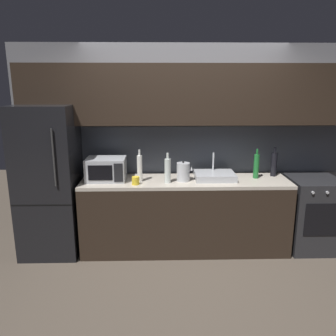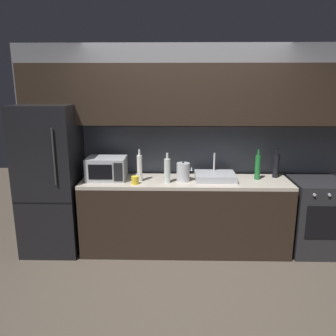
{
  "view_description": "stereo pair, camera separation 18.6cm",
  "coord_description": "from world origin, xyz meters",
  "px_view_note": "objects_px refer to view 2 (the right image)",
  "views": [
    {
      "loc": [
        -0.31,
        -3.04,
        2.04
      ],
      "look_at": [
        -0.21,
        0.9,
        1.05
      ],
      "focal_mm": 36.57,
      "sensor_mm": 36.0,
      "label": 1
    },
    {
      "loc": [
        -0.12,
        -3.04,
        2.04
      ],
      "look_at": [
        -0.21,
        0.9,
        1.05
      ],
      "focal_mm": 36.57,
      "sensor_mm": 36.0,
      "label": 2
    }
  ],
  "objects_px": {
    "oven_range": "(315,216)",
    "wine_bottle_dark": "(276,165)",
    "refrigerator": "(51,180)",
    "wine_bottle_white": "(140,168)",
    "mug_yellow": "(135,180)",
    "wine_bottle_green": "(258,167)",
    "wine_bottle_clear": "(167,170)",
    "kettle": "(183,172)",
    "microwave": "(107,168)"
  },
  "relations": [
    {
      "from": "wine_bottle_white",
      "to": "oven_range",
      "type": "bearing_deg",
      "value": 1.23
    },
    {
      "from": "refrigerator",
      "to": "microwave",
      "type": "height_order",
      "value": "refrigerator"
    },
    {
      "from": "wine_bottle_dark",
      "to": "kettle",
      "type": "bearing_deg",
      "value": -170.48
    },
    {
      "from": "refrigerator",
      "to": "microwave",
      "type": "bearing_deg",
      "value": 1.55
    },
    {
      "from": "wine_bottle_green",
      "to": "mug_yellow",
      "type": "distance_m",
      "value": 1.47
    },
    {
      "from": "kettle",
      "to": "wine_bottle_clear",
      "type": "height_order",
      "value": "wine_bottle_clear"
    },
    {
      "from": "microwave",
      "to": "wine_bottle_green",
      "type": "height_order",
      "value": "wine_bottle_green"
    },
    {
      "from": "wine_bottle_clear",
      "to": "wine_bottle_white",
      "type": "bearing_deg",
      "value": 169.01
    },
    {
      "from": "refrigerator",
      "to": "wine_bottle_white",
      "type": "height_order",
      "value": "refrigerator"
    },
    {
      "from": "microwave",
      "to": "wine_bottle_dark",
      "type": "bearing_deg",
      "value": 3.77
    },
    {
      "from": "wine_bottle_green",
      "to": "wine_bottle_dark",
      "type": "bearing_deg",
      "value": 20.6
    },
    {
      "from": "wine_bottle_clear",
      "to": "wine_bottle_dark",
      "type": "bearing_deg",
      "value": 11.26
    },
    {
      "from": "wine_bottle_clear",
      "to": "mug_yellow",
      "type": "distance_m",
      "value": 0.39
    },
    {
      "from": "wine_bottle_clear",
      "to": "wine_bottle_green",
      "type": "bearing_deg",
      "value": 9.02
    },
    {
      "from": "microwave",
      "to": "mug_yellow",
      "type": "distance_m",
      "value": 0.42
    },
    {
      "from": "oven_range",
      "to": "wine_bottle_dark",
      "type": "xyz_separation_m",
      "value": [
        -0.47,
        0.16,
        0.6
      ]
    },
    {
      "from": "microwave",
      "to": "wine_bottle_white",
      "type": "distance_m",
      "value": 0.41
    },
    {
      "from": "wine_bottle_green",
      "to": "wine_bottle_clear",
      "type": "distance_m",
      "value": 1.1
    },
    {
      "from": "oven_range",
      "to": "wine_bottle_green",
      "type": "height_order",
      "value": "wine_bottle_green"
    },
    {
      "from": "kettle",
      "to": "mug_yellow",
      "type": "height_order",
      "value": "kettle"
    },
    {
      "from": "mug_yellow",
      "to": "kettle",
      "type": "bearing_deg",
      "value": 13.72
    },
    {
      "from": "wine_bottle_white",
      "to": "mug_yellow",
      "type": "bearing_deg",
      "value": -108.45
    },
    {
      "from": "kettle",
      "to": "wine_bottle_dark",
      "type": "relative_size",
      "value": 0.67
    },
    {
      "from": "wine_bottle_white",
      "to": "mug_yellow",
      "type": "distance_m",
      "value": 0.18
    },
    {
      "from": "wine_bottle_clear",
      "to": "wine_bottle_dark",
      "type": "relative_size",
      "value": 0.97
    },
    {
      "from": "oven_range",
      "to": "wine_bottle_dark",
      "type": "bearing_deg",
      "value": 161.82
    },
    {
      "from": "kettle",
      "to": "mug_yellow",
      "type": "distance_m",
      "value": 0.58
    },
    {
      "from": "oven_range",
      "to": "wine_bottle_white",
      "type": "relative_size",
      "value": 2.35
    },
    {
      "from": "wine_bottle_green",
      "to": "wine_bottle_dark",
      "type": "distance_m",
      "value": 0.26
    },
    {
      "from": "wine_bottle_dark",
      "to": "wine_bottle_white",
      "type": "bearing_deg",
      "value": -173.08
    },
    {
      "from": "refrigerator",
      "to": "microwave",
      "type": "xyz_separation_m",
      "value": [
        0.68,
        0.02,
        0.14
      ]
    },
    {
      "from": "wine_bottle_green",
      "to": "mug_yellow",
      "type": "height_order",
      "value": "wine_bottle_green"
    },
    {
      "from": "oven_range",
      "to": "wine_bottle_green",
      "type": "xyz_separation_m",
      "value": [
        -0.72,
        0.06,
        0.6
      ]
    },
    {
      "from": "wine_bottle_clear",
      "to": "wine_bottle_white",
      "type": "distance_m",
      "value": 0.33
    },
    {
      "from": "kettle",
      "to": "microwave",
      "type": "bearing_deg",
      "value": 176.52
    },
    {
      "from": "oven_range",
      "to": "wine_bottle_clear",
      "type": "distance_m",
      "value": 1.9
    },
    {
      "from": "refrigerator",
      "to": "wine_bottle_dark",
      "type": "xyz_separation_m",
      "value": [
        2.74,
        0.15,
        0.16
      ]
    },
    {
      "from": "mug_yellow",
      "to": "microwave",
      "type": "bearing_deg",
      "value": 152.1
    },
    {
      "from": "wine_bottle_clear",
      "to": "wine_bottle_dark",
      "type": "xyz_separation_m",
      "value": [
        1.33,
        0.26,
        0.0
      ]
    },
    {
      "from": "oven_range",
      "to": "wine_bottle_white",
      "type": "bearing_deg",
      "value": -178.77
    },
    {
      "from": "wine_bottle_dark",
      "to": "mug_yellow",
      "type": "bearing_deg",
      "value": -169.09
    },
    {
      "from": "oven_range",
      "to": "kettle",
      "type": "relative_size",
      "value": 3.7
    },
    {
      "from": "refrigerator",
      "to": "wine_bottle_clear",
      "type": "bearing_deg",
      "value": -4.47
    },
    {
      "from": "wine_bottle_dark",
      "to": "mug_yellow",
      "type": "xyz_separation_m",
      "value": [
        -1.7,
        -0.33,
        -0.11
      ]
    },
    {
      "from": "wine_bottle_white",
      "to": "wine_bottle_clear",
      "type": "bearing_deg",
      "value": -10.99
    },
    {
      "from": "oven_range",
      "to": "wine_bottle_green",
      "type": "distance_m",
      "value": 0.94
    },
    {
      "from": "wine_bottle_dark",
      "to": "wine_bottle_white",
      "type": "relative_size",
      "value": 0.95
    },
    {
      "from": "refrigerator",
      "to": "wine_bottle_dark",
      "type": "distance_m",
      "value": 2.75
    },
    {
      "from": "wine_bottle_green",
      "to": "wine_bottle_clear",
      "type": "bearing_deg",
      "value": -170.98
    },
    {
      "from": "wine_bottle_green",
      "to": "wine_bottle_white",
      "type": "bearing_deg",
      "value": -175.6
    }
  ]
}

